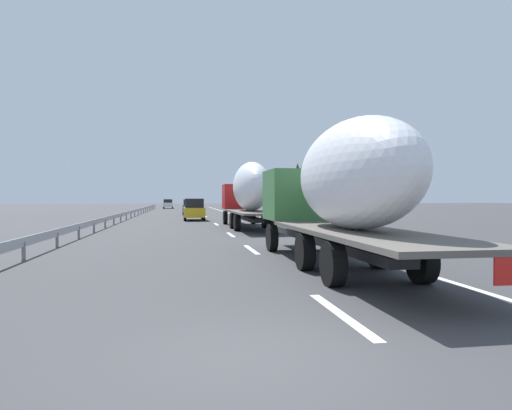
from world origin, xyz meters
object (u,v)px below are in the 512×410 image
object	(u,v)px
truck_lead	(248,192)
road_sign	(258,198)
car_yellow_coupe	(194,210)
car_white_van	(168,204)
truck_trailing	(339,186)
car_blue_sedan	(190,207)

from	to	relation	value
truck_lead	road_sign	distance (m)	14.71
road_sign	car_yellow_coupe	bearing A→B (deg)	113.81
truck_lead	car_white_van	xyz separation A→B (m)	(60.41, 6.92, -1.55)
truck_trailing	car_white_van	bearing A→B (deg)	5.05
truck_lead	car_blue_sedan	distance (m)	26.07
car_blue_sedan	road_sign	bearing A→B (deg)	-150.44
truck_trailing	car_yellow_coupe	bearing A→B (deg)	6.42
truck_trailing	car_yellow_coupe	distance (m)	29.65
truck_trailing	car_white_van	xyz separation A→B (m)	(78.29, 6.92, -1.45)
truck_lead	car_white_van	size ratio (longest dim) A/B	2.98
truck_lead	car_blue_sedan	bearing A→B (deg)	7.47
truck_lead	road_sign	bearing A→B (deg)	-12.17
car_blue_sedan	road_sign	world-z (taller)	road_sign
truck_trailing	road_sign	xyz separation A→B (m)	(32.26, -3.10, -0.30)
truck_lead	car_white_van	distance (m)	60.82
truck_lead	car_blue_sedan	size ratio (longest dim) A/B	3.31
road_sign	truck_trailing	bearing A→B (deg)	174.51
truck_trailing	car_blue_sedan	bearing A→B (deg)	4.43
car_yellow_coupe	car_white_van	bearing A→B (deg)	4.22
car_white_van	truck_lead	bearing A→B (deg)	-173.47
truck_trailing	truck_lead	bearing A→B (deg)	0.00
truck_lead	road_sign	xyz separation A→B (m)	(14.38, -3.10, -0.41)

